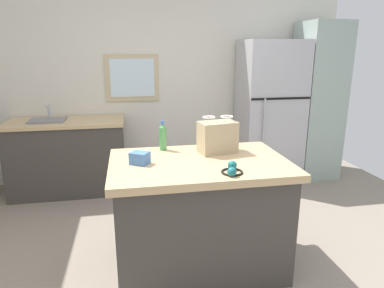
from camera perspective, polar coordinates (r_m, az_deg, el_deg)
ground at (r=2.84m, az=1.12°, el=-21.41°), size 5.78×5.78×0.00m
back_wall at (r=4.64m, az=-4.94°, el=11.01°), size 4.82×0.13×2.71m
kitchen_island at (r=2.75m, az=1.18°, el=-11.65°), size 1.34×0.89×0.90m
refrigerator at (r=4.65m, az=12.82°, el=5.26°), size 0.78×0.68×1.83m
tall_cabinet at (r=4.94m, az=20.19°, el=6.64°), size 0.53×0.61×2.06m
sink_counter at (r=4.45m, az=-19.99°, el=-1.81°), size 1.37×0.68×1.08m
shopping_bag at (r=2.76m, az=4.29°, el=1.20°), size 0.32×0.23×0.30m
small_box at (r=2.52m, az=-8.71°, el=-2.33°), size 0.16×0.16×0.09m
bottle at (r=2.83m, az=-4.88°, el=1.19°), size 0.06×0.06×0.25m
ear_defenders at (r=2.33m, az=6.71°, el=-4.29°), size 0.19×0.19×0.06m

